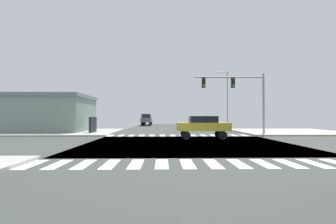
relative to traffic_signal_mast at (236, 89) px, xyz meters
name	(u,v)px	position (x,y,z in m)	size (l,w,h in m)	color
ground	(188,144)	(-5.64, -7.65, -4.59)	(90.00, 90.00, 0.05)	#373C37
sidewalk_corner_ne	(288,132)	(7.36, 4.35, -4.50)	(12.00, 12.00, 0.14)	#A09B91
sidewalk_corner_nw	(65,132)	(-18.64, 4.35, -4.50)	(12.00, 12.00, 0.14)	#999F96
crosswalk_near	(200,164)	(-5.89, -14.95, -4.56)	(13.50, 2.00, 0.01)	silver
crosswalk_far	(178,135)	(-5.89, -0.35, -4.56)	(13.50, 2.00, 0.01)	silver
traffic_signal_mast	(236,89)	(0.00, 0.00, 0.00)	(6.94, 0.55, 6.16)	gray
street_lamp	(226,95)	(2.47, 13.84, 0.67)	(1.78, 0.32, 8.86)	gray
bank_building	(26,114)	(-23.56, 5.32, -2.37)	(16.16, 8.18, 4.38)	gray
sedan_nearside_1	(203,125)	(-4.03, -4.15, -3.45)	(4.30, 1.80, 1.88)	black
sedan_crossing_3	(148,120)	(-10.64, 30.70, -3.45)	(1.80, 4.30, 1.88)	black
suv_queued_1	(146,119)	(-10.64, 25.27, -3.17)	(1.96, 4.60, 2.34)	black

